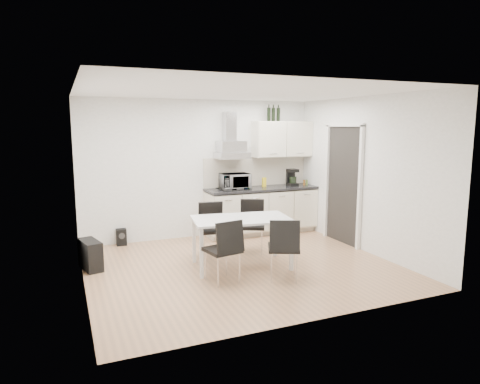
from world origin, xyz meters
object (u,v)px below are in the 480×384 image
object	(u,v)px
floor_speaker	(121,237)
chair_near_left	(222,251)
chair_far_left	(213,231)
dining_table	(241,223)
guitar_amp	(91,255)
kitchenette	(263,192)
chair_near_right	(284,249)
chair_far_right	(252,227)

from	to	relation	value
floor_speaker	chair_near_left	bearing A→B (deg)	-64.41
chair_far_left	floor_speaker	size ratio (longest dim) A/B	2.99
dining_table	guitar_amp	world-z (taller)	dining_table
kitchenette	chair_near_left	world-z (taller)	kitchenette
kitchenette	floor_speaker	bearing A→B (deg)	176.51
chair_near_left	guitar_amp	distance (m)	2.06
kitchenette	dining_table	bearing A→B (deg)	-124.39
kitchenette	chair_near_left	distance (m)	2.82
guitar_amp	floor_speaker	size ratio (longest dim) A/B	1.91
kitchenette	chair_far_left	xyz separation A→B (m)	(-1.43, -1.12, -0.39)
chair_far_left	chair_near_right	bearing A→B (deg)	122.18
chair_far_right	guitar_amp	distance (m)	2.58
chair_far_left	guitar_amp	world-z (taller)	chair_far_left
dining_table	chair_near_right	size ratio (longest dim) A/B	1.75
chair_far_left	chair_far_right	xyz separation A→B (m)	(0.69, -0.01, 0.00)
chair_near_left	floor_speaker	xyz separation A→B (m)	(-1.03, 2.40, -0.29)
chair_far_right	chair_near_right	world-z (taller)	same
chair_far_left	chair_near_right	distance (m)	1.46
guitar_amp	kitchenette	bearing A→B (deg)	2.54
chair_far_left	chair_near_right	size ratio (longest dim) A/B	1.00
kitchenette	chair_far_right	xyz separation A→B (m)	(-0.74, -1.12, -0.39)
chair_far_right	chair_near_left	world-z (taller)	same
chair_near_right	floor_speaker	bearing A→B (deg)	150.00
chair_near_left	chair_near_right	bearing A→B (deg)	-26.91
chair_far_right	chair_near_right	distance (m)	1.35
chair_far_left	floor_speaker	world-z (taller)	chair_far_left
floor_speaker	guitar_amp	bearing A→B (deg)	-115.04
chair_near_left	chair_far_right	bearing A→B (deg)	38.74
dining_table	chair_far_right	bearing A→B (deg)	62.02
dining_table	chair_near_left	size ratio (longest dim) A/B	1.75
kitchenette	chair_near_left	xyz separation A→B (m)	(-1.68, -2.23, -0.39)
dining_table	chair_far_left	distance (m)	0.70
chair_near_left	chair_near_right	world-z (taller)	same
chair_far_right	floor_speaker	size ratio (longest dim) A/B	2.99
kitchenette	guitar_amp	xyz separation A→B (m)	(-3.31, -0.98, -0.61)
dining_table	floor_speaker	size ratio (longest dim) A/B	5.24
floor_speaker	chair_far_right	bearing A→B (deg)	-30.88
chair_near_right	guitar_amp	world-z (taller)	chair_near_right
chair_far_left	chair_far_right	size ratio (longest dim) A/B	1.00
dining_table	guitar_amp	size ratio (longest dim) A/B	2.74
chair_far_left	kitchenette	bearing A→B (deg)	-132.63
chair_far_left	floor_speaker	distance (m)	1.84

